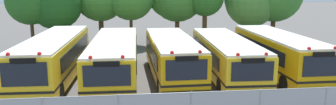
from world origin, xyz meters
name	(u,v)px	position (x,y,z in m)	size (l,w,h in m)	color
ground_plane	(170,78)	(0.00, 0.00, 0.00)	(160.00, 160.00, 0.00)	#514F4C
school_bus_0	(55,57)	(-6.71, 0.09, 1.46)	(2.66, 10.44, 2.78)	yellow
school_bus_1	(115,57)	(-3.28, 0.11, 1.36)	(2.75, 10.62, 2.57)	yellow
school_bus_2	(172,56)	(0.10, -0.05, 1.37)	(2.67, 9.36, 2.61)	#EAA80C
school_bus_3	(225,56)	(3.37, -0.08, 1.33)	(2.75, 10.00, 2.52)	yellow
school_bus_4	(278,53)	(6.70, -0.05, 1.42)	(2.52, 9.73, 2.70)	#EAA80C
tree_0	(31,2)	(-10.43, 9.46, 4.15)	(3.89, 3.89, 6.14)	#4C3823
tree_1	(57,4)	(-8.57, 10.13, 3.91)	(4.54, 4.54, 6.28)	#4C3823
tree_6	(249,0)	(8.53, 10.48, 4.13)	(4.82, 4.77, 6.45)	#4C3823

